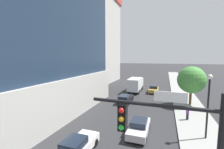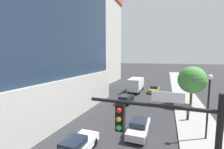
{
  "view_description": "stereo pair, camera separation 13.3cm",
  "coord_description": "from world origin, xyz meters",
  "px_view_note": "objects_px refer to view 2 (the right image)",
  "views": [
    {
      "loc": [
        4.25,
        -2.68,
        7.53
      ],
      "look_at": [
        -1.53,
        13.48,
        5.6
      ],
      "focal_mm": 24.07,
      "sensor_mm": 36.0,
      "label": 1
    },
    {
      "loc": [
        4.37,
        -2.63,
        7.53
      ],
      "look_at": [
        -1.53,
        13.48,
        5.6
      ],
      "focal_mm": 24.07,
      "sensor_mm": 36.0,
      "label": 2
    }
  ],
  "objects_px": {
    "construction_building": "(95,33)",
    "box_truck": "(136,84)",
    "traffic_light_pole": "(170,146)",
    "car_black": "(126,98)",
    "pedestrian_purple_shirt": "(188,113)",
    "car_white": "(77,146)",
    "street_tree": "(192,80)",
    "street_lamp": "(209,97)",
    "car_silver": "(139,127)",
    "car_gold": "(154,89)"
  },
  "relations": [
    {
      "from": "construction_building",
      "to": "car_silver",
      "type": "relative_size",
      "value": 8.32
    },
    {
      "from": "construction_building",
      "to": "car_white",
      "type": "relative_size",
      "value": 9.17
    },
    {
      "from": "street_tree",
      "to": "car_black",
      "type": "bearing_deg",
      "value": -168.99
    },
    {
      "from": "car_black",
      "to": "car_white",
      "type": "relative_size",
      "value": 1.15
    },
    {
      "from": "street_tree",
      "to": "car_silver",
      "type": "xyz_separation_m",
      "value": [
        -6.11,
        -11.64,
        -3.4
      ]
    },
    {
      "from": "street_lamp",
      "to": "street_tree",
      "type": "xyz_separation_m",
      "value": [
        0.14,
        10.63,
        0.09
      ]
    },
    {
      "from": "pedestrian_purple_shirt",
      "to": "box_truck",
      "type": "bearing_deg",
      "value": 123.2
    },
    {
      "from": "car_gold",
      "to": "construction_building",
      "type": "bearing_deg",
      "value": 150.64
    },
    {
      "from": "street_lamp",
      "to": "construction_building",
      "type": "bearing_deg",
      "value": 131.57
    },
    {
      "from": "street_lamp",
      "to": "car_gold",
      "type": "bearing_deg",
      "value": 108.59
    },
    {
      "from": "street_lamp",
      "to": "car_gold",
      "type": "xyz_separation_m",
      "value": [
        -5.97,
        17.76,
        -3.26
      ]
    },
    {
      "from": "box_truck",
      "to": "car_black",
      "type": "bearing_deg",
      "value": -90.0
    },
    {
      "from": "car_silver",
      "to": "box_truck",
      "type": "relative_size",
      "value": 0.6
    },
    {
      "from": "street_lamp",
      "to": "box_truck",
      "type": "height_order",
      "value": "street_lamp"
    },
    {
      "from": "car_black",
      "to": "car_silver",
      "type": "bearing_deg",
      "value": -67.99
    },
    {
      "from": "car_gold",
      "to": "traffic_light_pole",
      "type": "bearing_deg",
      "value": -84.63
    },
    {
      "from": "construction_building",
      "to": "car_white",
      "type": "height_order",
      "value": "construction_building"
    },
    {
      "from": "box_truck",
      "to": "street_tree",
      "type": "bearing_deg",
      "value": -34.57
    },
    {
      "from": "car_silver",
      "to": "pedestrian_purple_shirt",
      "type": "xyz_separation_m",
      "value": [
        4.92,
        5.03,
        0.28
      ]
    },
    {
      "from": "traffic_light_pole",
      "to": "car_white",
      "type": "distance_m",
      "value": 8.4
    },
    {
      "from": "car_black",
      "to": "car_white",
      "type": "bearing_deg",
      "value": -90.0
    },
    {
      "from": "pedestrian_purple_shirt",
      "to": "car_white",
      "type": "bearing_deg",
      "value": -131.67
    },
    {
      "from": "traffic_light_pole",
      "to": "box_truck",
      "type": "relative_size",
      "value": 0.84
    },
    {
      "from": "construction_building",
      "to": "street_tree",
      "type": "height_order",
      "value": "construction_building"
    },
    {
      "from": "car_gold",
      "to": "car_white",
      "type": "bearing_deg",
      "value": -99.39
    },
    {
      "from": "traffic_light_pole",
      "to": "car_white",
      "type": "bearing_deg",
      "value": 149.26
    },
    {
      "from": "traffic_light_pole",
      "to": "pedestrian_purple_shirt",
      "type": "bearing_deg",
      "value": 80.39
    },
    {
      "from": "street_tree",
      "to": "car_white",
      "type": "relative_size",
      "value": 1.5
    },
    {
      "from": "construction_building",
      "to": "traffic_light_pole",
      "type": "relative_size",
      "value": 5.88
    },
    {
      "from": "car_gold",
      "to": "car_white",
      "type": "distance_m",
      "value": 23.98
    },
    {
      "from": "traffic_light_pole",
      "to": "box_truck",
      "type": "height_order",
      "value": "traffic_light_pole"
    },
    {
      "from": "traffic_light_pole",
      "to": "street_tree",
      "type": "xyz_separation_m",
      "value": [
        3.52,
        20.4,
        -0.29
      ]
    },
    {
      "from": "box_truck",
      "to": "car_silver",
      "type": "bearing_deg",
      "value": -78.08
    },
    {
      "from": "construction_building",
      "to": "car_gold",
      "type": "height_order",
      "value": "construction_building"
    },
    {
      "from": "construction_building",
      "to": "traffic_light_pole",
      "type": "xyz_separation_m",
      "value": [
        22.1,
        -38.5,
        -10.99
      ]
    },
    {
      "from": "car_white",
      "to": "pedestrian_purple_shirt",
      "type": "bearing_deg",
      "value": 48.33
    },
    {
      "from": "construction_building",
      "to": "box_truck",
      "type": "xyz_separation_m",
      "value": [
        15.6,
        -11.2,
        -13.64
      ]
    },
    {
      "from": "traffic_light_pole",
      "to": "car_black",
      "type": "xyz_separation_m",
      "value": [
        -6.5,
        18.45,
        -3.68
      ]
    },
    {
      "from": "construction_building",
      "to": "car_black",
      "type": "relative_size",
      "value": 7.99
    },
    {
      "from": "construction_building",
      "to": "street_lamp",
      "type": "xyz_separation_m",
      "value": [
        25.48,
        -28.73,
        -11.37
      ]
    },
    {
      "from": "traffic_light_pole",
      "to": "car_black",
      "type": "distance_m",
      "value": 19.9
    },
    {
      "from": "street_lamp",
      "to": "street_tree",
      "type": "bearing_deg",
      "value": 89.26
    },
    {
      "from": "construction_building",
      "to": "traffic_light_pole",
      "type": "height_order",
      "value": "construction_building"
    },
    {
      "from": "construction_building",
      "to": "car_silver",
      "type": "xyz_separation_m",
      "value": [
        19.51,
        -29.74,
        -14.68
      ]
    },
    {
      "from": "car_gold",
      "to": "car_white",
      "type": "relative_size",
      "value": 1.07
    },
    {
      "from": "car_silver",
      "to": "car_white",
      "type": "height_order",
      "value": "car_white"
    },
    {
      "from": "car_white",
      "to": "box_truck",
      "type": "height_order",
      "value": "box_truck"
    },
    {
      "from": "car_black",
      "to": "pedestrian_purple_shirt",
      "type": "relative_size",
      "value": 2.81
    },
    {
      "from": "street_tree",
      "to": "pedestrian_purple_shirt",
      "type": "distance_m",
      "value": 7.4
    },
    {
      "from": "car_silver",
      "to": "car_white",
      "type": "xyz_separation_m",
      "value": [
        -3.91,
        -4.9,
        0.05
      ]
    }
  ]
}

